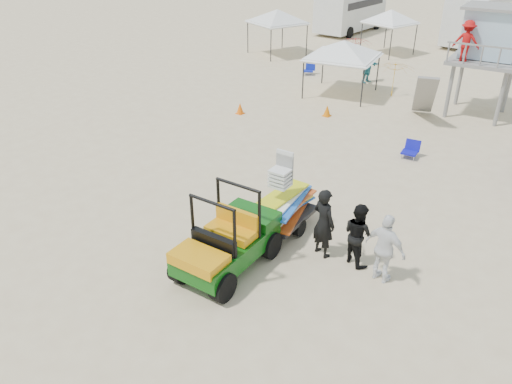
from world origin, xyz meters
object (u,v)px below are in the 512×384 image
Objects in this scene: utility_cart at (225,235)px; man_left at (324,223)px; lifeguard_tower at (489,37)px; surf_trailer at (282,203)px.

utility_cart is 2.55m from man_left.
lifeguard_tower is at bearing -73.53° from man_left.
lifeguard_tower is (0.98, 15.56, 2.37)m from utility_cart.
surf_trailer is 0.54× the size of lifeguard_tower.
utility_cart is at bearing -93.59° from lifeguard_tower.
utility_cart is at bearing 67.38° from man_left.
lifeguard_tower is at bearing 85.82° from surf_trailer.
surf_trailer reaches higher than man_left.
utility_cart reaches higher than surf_trailer.
man_left is (1.52, -0.30, 0.10)m from surf_trailer.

